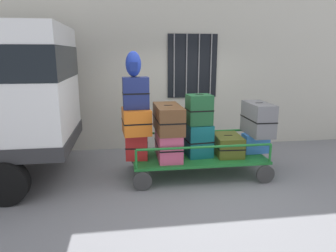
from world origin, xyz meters
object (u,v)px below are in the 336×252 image
suitcase_center_bottom (198,140)px  backpack (133,64)px  suitcase_left_bottom (137,146)px  suitcase_midleft_bottom (168,144)px  suitcase_midright_bottom (228,145)px  luggage_cart (198,158)px  suitcase_left_top (136,93)px  suitcase_right_middle (258,119)px  suitcase_center_middle (199,109)px  suitcase_midleft_middle (168,118)px  suitcase_left_middle (136,121)px  suitcase_right_bottom (255,143)px

suitcase_center_bottom → backpack: backpack is taller
suitcase_left_bottom → suitcase_midleft_bottom: size_ratio=0.52×
suitcase_midright_bottom → luggage_cart: bearing=178.3°
suitcase_left_top → suitcase_right_middle: size_ratio=0.68×
luggage_cart → suitcase_center_middle: (0.00, -0.01, 0.95)m
suitcase_midleft_middle → backpack: (-0.61, -0.00, 0.99)m
suitcase_left_middle → suitcase_right_middle: bearing=-0.7°
suitcase_right_middle → suitcase_midleft_bottom: bearing=-179.9°
suitcase_left_bottom → suitcase_left_middle: 0.47m
suitcase_midleft_middle → suitcase_center_bottom: size_ratio=1.59×
suitcase_left_bottom → backpack: 1.50m
luggage_cart → suitcase_center_middle: bearing=-90.0°
suitcase_left_middle → suitcase_left_bottom: bearing=90.0°
luggage_cart → suitcase_center_bottom: bearing=90.0°
suitcase_center_middle → suitcase_right_middle: (1.17, -0.01, -0.21)m
suitcase_left_bottom → suitcase_center_bottom: 1.17m
suitcase_midright_bottom → suitcase_midleft_bottom: bearing=-179.8°
luggage_cart → suitcase_left_bottom: size_ratio=5.31×
luggage_cart → suitcase_midright_bottom: size_ratio=3.50×
suitcase_center_bottom → suitcase_center_middle: suitcase_center_middle is taller
suitcase_midleft_bottom → backpack: backpack is taller
suitcase_midright_bottom → backpack: 2.36m
backpack → suitcase_midleft_middle: bearing=0.1°
suitcase_left_middle → suitcase_center_bottom: (1.17, 0.00, -0.40)m
suitcase_midleft_middle → suitcase_right_middle: bearing=0.3°
suitcase_left_top → suitcase_right_middle: bearing=0.1°
suitcase_left_bottom → suitcase_midright_bottom: bearing=-1.3°
suitcase_midleft_middle → suitcase_midright_bottom: suitcase_midleft_middle is taller
suitcase_midleft_bottom → suitcase_center_middle: suitcase_center_middle is taller
suitcase_left_bottom → suitcase_left_middle: bearing=-90.0°
suitcase_midleft_middle → suitcase_right_bottom: 1.84m
suitcase_left_top → suitcase_center_middle: size_ratio=1.02×
suitcase_midleft_bottom → suitcase_right_middle: 1.81m
suitcase_center_bottom → suitcase_right_bottom: (1.17, 0.01, -0.12)m
suitcase_right_bottom → suitcase_right_middle: 0.50m
suitcase_left_bottom → suitcase_center_middle: (1.17, -0.03, 0.66)m
luggage_cart → suitcase_midleft_bottom: size_ratio=2.77×
suitcase_left_top → backpack: bearing=-173.6°
suitcase_center_middle → luggage_cart: bearing=90.0°
suitcase_left_middle → suitcase_right_bottom: (2.34, 0.01, -0.52)m
suitcase_midleft_middle → suitcase_left_middle: bearing=176.4°
suitcase_center_middle → suitcase_left_middle: bearing=179.1°
suitcase_left_bottom → suitcase_midleft_middle: suitcase_midleft_middle is taller
suitcase_left_bottom → suitcase_center_bottom: size_ratio=0.77×
suitcase_left_bottom → suitcase_right_bottom: 2.34m
suitcase_center_bottom → suitcase_center_middle: 0.59m
suitcase_midleft_middle → suitcase_center_bottom: (0.58, 0.04, -0.44)m
suitcase_center_middle → suitcase_midright_bottom: bearing=-0.6°
suitcase_right_bottom → suitcase_right_middle: size_ratio=0.62×
luggage_cart → suitcase_right_middle: bearing=-1.0°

